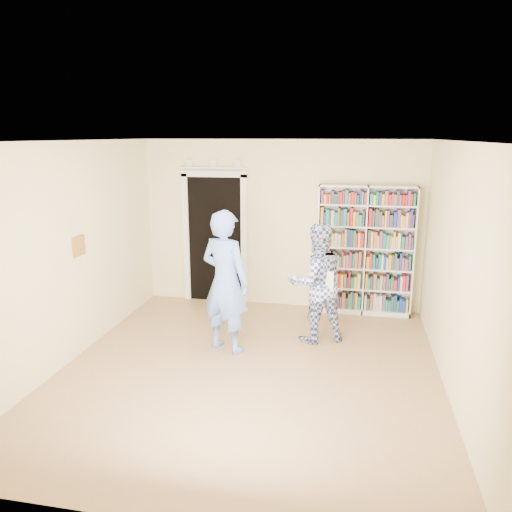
{
  "coord_description": "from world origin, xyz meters",
  "views": [
    {
      "loc": [
        1.16,
        -5.38,
        2.76
      ],
      "look_at": [
        -0.09,
        0.9,
        1.2
      ],
      "focal_mm": 35.0,
      "sensor_mm": 36.0,
      "label": 1
    }
  ],
  "objects": [
    {
      "name": "bookshelf",
      "position": [
        1.35,
        2.34,
        1.02
      ],
      "size": [
        1.47,
        0.28,
        2.02
      ],
      "rotation": [
        0.0,
        0.0,
        -0.42
      ],
      "color": "white",
      "rests_on": "floor"
    },
    {
      "name": "wall_left",
      "position": [
        -2.25,
        0.0,
        1.35
      ],
      "size": [
        0.0,
        5.0,
        5.0
      ],
      "primitive_type": "plane",
      "rotation": [
        1.57,
        0.0,
        1.57
      ],
      "color": "#F6E5A9",
      "rests_on": "floor"
    },
    {
      "name": "man_blue",
      "position": [
        -0.42,
        0.55,
        0.93
      ],
      "size": [
        0.8,
        0.66,
        1.86
      ],
      "primitive_type": "imported",
      "rotation": [
        0.0,
        0.0,
        2.77
      ],
      "color": "#688FE8",
      "rests_on": "floor"
    },
    {
      "name": "wall_right",
      "position": [
        2.25,
        0.0,
        1.35
      ],
      "size": [
        0.0,
        5.0,
        5.0
      ],
      "primitive_type": "plane",
      "rotation": [
        1.57,
        0.0,
        -1.57
      ],
      "color": "#F6E5A9",
      "rests_on": "floor"
    },
    {
      "name": "paper_sheet",
      "position": [
        0.85,
        0.91,
        0.91
      ],
      "size": [
        0.19,
        0.06,
        0.27
      ],
      "primitive_type": "cube",
      "rotation": [
        0.0,
        0.0,
        -0.26
      ],
      "color": "white",
      "rests_on": "man_plaid"
    },
    {
      "name": "doorway",
      "position": [
        -1.1,
        2.48,
        1.18
      ],
      "size": [
        1.1,
        0.08,
        2.43
      ],
      "color": "black",
      "rests_on": "floor"
    },
    {
      "name": "wall_art",
      "position": [
        -2.23,
        0.2,
        1.4
      ],
      "size": [
        0.03,
        0.25,
        0.25
      ],
      "primitive_type": "cube",
      "color": "brown",
      "rests_on": "wall_left"
    },
    {
      "name": "floor",
      "position": [
        0.0,
        0.0,
        0.0
      ],
      "size": [
        5.0,
        5.0,
        0.0
      ],
      "primitive_type": "plane",
      "color": "#A67950",
      "rests_on": "ground"
    },
    {
      "name": "ceiling",
      "position": [
        0.0,
        0.0,
        2.7
      ],
      "size": [
        5.0,
        5.0,
        0.0
      ],
      "primitive_type": "plane",
      "rotation": [
        3.14,
        0.0,
        0.0
      ],
      "color": "white",
      "rests_on": "wall_back"
    },
    {
      "name": "man_plaid",
      "position": [
        0.7,
        1.11,
        0.82
      ],
      "size": [
        0.98,
        0.9,
        1.64
      ],
      "primitive_type": "imported",
      "rotation": [
        0.0,
        0.0,
        3.57
      ],
      "color": "navy",
      "rests_on": "floor"
    },
    {
      "name": "wall_back",
      "position": [
        0.0,
        2.5,
        1.35
      ],
      "size": [
        4.5,
        0.0,
        4.5
      ],
      "primitive_type": "plane",
      "rotation": [
        1.57,
        0.0,
        0.0
      ],
      "color": "#F6E5A9",
      "rests_on": "floor"
    }
  ]
}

